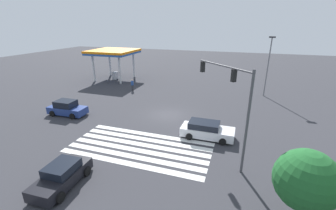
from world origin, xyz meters
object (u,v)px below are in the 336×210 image
(car_0, at_px, (207,130))
(pedestrian, at_px, (132,84))
(car_2, at_px, (67,108))
(street_light_pole_a, at_px, (269,61))
(tree_corner_a, at_px, (306,180))
(traffic_signal_mast, at_px, (233,96))
(car_1, at_px, (62,176))

(car_0, bearing_deg, pedestrian, 139.45)
(car_2, bearing_deg, pedestrian, 75.53)
(street_light_pole_a, bearing_deg, tree_corner_a, -89.56)
(traffic_signal_mast, xyz_separation_m, street_light_pole_a, (3.66, 18.24, -0.22))
(traffic_signal_mast, xyz_separation_m, tree_corner_a, (3.83, -4.97, -2.21))
(traffic_signal_mast, height_order, pedestrian, traffic_signal_mast)
(car_0, height_order, car_1, same)
(traffic_signal_mast, bearing_deg, pedestrian, 1.43)
(car_0, xyz_separation_m, street_light_pole_a, (5.72, 15.04, 4.18))
(pedestrian, xyz_separation_m, street_light_pole_a, (19.03, 3.61, 3.91))
(car_0, height_order, pedestrian, pedestrian)
(traffic_signal_mast, bearing_deg, car_2, 33.83)
(tree_corner_a, bearing_deg, car_1, -175.03)
(street_light_pole_a, bearing_deg, pedestrian, -169.25)
(car_2, xyz_separation_m, street_light_pole_a, (21.55, 14.70, 4.12))
(car_0, relative_size, tree_corner_a, 1.07)
(car_0, distance_m, car_2, 15.84)
(traffic_signal_mast, xyz_separation_m, car_0, (-2.06, 3.19, -4.40))
(pedestrian, xyz_separation_m, tree_corner_a, (19.20, -19.59, 1.92))
(traffic_signal_mast, distance_m, tree_corner_a, 6.65)
(car_2, xyz_separation_m, pedestrian, (2.53, 11.09, 0.21))
(car_1, relative_size, tree_corner_a, 0.96)
(pedestrian, bearing_deg, car_0, 1.66)
(car_2, distance_m, pedestrian, 11.38)
(pedestrian, distance_m, street_light_pole_a, 19.76)
(car_2, height_order, street_light_pole_a, street_light_pole_a)
(street_light_pole_a, xyz_separation_m, tree_corner_a, (0.18, -23.21, -1.99))
(tree_corner_a, bearing_deg, pedestrian, 134.43)
(traffic_signal_mast, relative_size, car_0, 1.53)
(car_2, distance_m, street_light_pole_a, 26.41)
(car_0, relative_size, car_2, 1.09)
(traffic_signal_mast, height_order, tree_corner_a, traffic_signal_mast)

